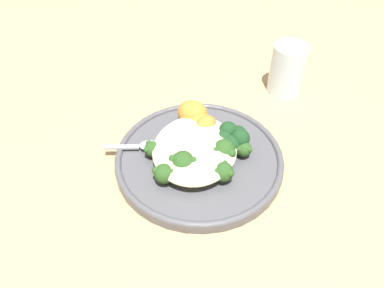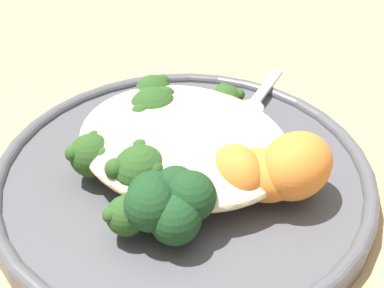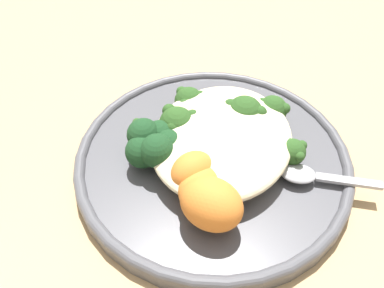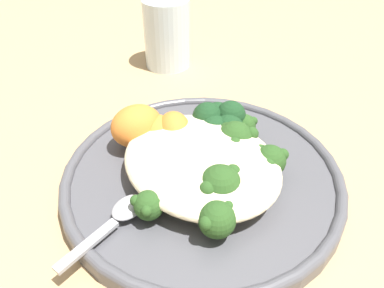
# 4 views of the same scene
# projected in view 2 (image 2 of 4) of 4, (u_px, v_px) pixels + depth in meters

# --- Properties ---
(ground_plane) EXTENTS (4.00, 4.00, 0.00)m
(ground_plane) POSITION_uv_depth(u_px,v_px,m) (164.00, 197.00, 0.42)
(ground_plane) COLOR tan
(plate) EXTENTS (0.30, 0.30, 0.02)m
(plate) POSITION_uv_depth(u_px,v_px,m) (183.00, 176.00, 0.42)
(plate) COLOR #4C4C51
(plate) RESTS_ON ground_plane
(quinoa_mound) EXTENTS (0.17, 0.15, 0.04)m
(quinoa_mound) POSITION_uv_depth(u_px,v_px,m) (184.00, 141.00, 0.41)
(quinoa_mound) COLOR beige
(quinoa_mound) RESTS_ON plate
(broccoli_stalk_0) EXTENTS (0.06, 0.11, 0.03)m
(broccoli_stalk_0) POSITION_uv_depth(u_px,v_px,m) (221.00, 118.00, 0.45)
(broccoli_stalk_0) COLOR #8EB25B
(broccoli_stalk_0) RESTS_ON plate
(broccoli_stalk_1) EXTENTS (0.12, 0.07, 0.03)m
(broccoli_stalk_1) POSITION_uv_depth(u_px,v_px,m) (169.00, 111.00, 0.45)
(broccoli_stalk_1) COLOR #8EB25B
(broccoli_stalk_1) RESTS_ON plate
(broccoli_stalk_2) EXTENTS (0.09, 0.05, 0.04)m
(broccoli_stalk_2) POSITION_uv_depth(u_px,v_px,m) (159.00, 116.00, 0.43)
(broccoli_stalk_2) COLOR #8EB25B
(broccoli_stalk_2) RESTS_ON plate
(broccoli_stalk_3) EXTENTS (0.10, 0.09, 0.03)m
(broccoli_stalk_3) POSITION_uv_depth(u_px,v_px,m) (120.00, 157.00, 0.40)
(broccoli_stalk_3) COLOR #8EB25B
(broccoli_stalk_3) RESTS_ON plate
(broccoli_stalk_4) EXTENTS (0.06, 0.09, 0.04)m
(broccoli_stalk_4) POSITION_uv_depth(u_px,v_px,m) (146.00, 169.00, 0.38)
(broccoli_stalk_4) COLOR #8EB25B
(broccoli_stalk_4) RESTS_ON plate
(broccoli_stalk_5) EXTENTS (0.03, 0.12, 0.03)m
(broccoli_stalk_5) POSITION_uv_depth(u_px,v_px,m) (156.00, 196.00, 0.37)
(broccoli_stalk_5) COLOR #8EB25B
(broccoli_stalk_5) RESTS_ON plate
(sweet_potato_chunk_0) EXTENTS (0.06, 0.05, 0.04)m
(sweet_potato_chunk_0) POSITION_uv_depth(u_px,v_px,m) (262.00, 175.00, 0.38)
(sweet_potato_chunk_0) COLOR orange
(sweet_potato_chunk_0) RESTS_ON plate
(sweet_potato_chunk_1) EXTENTS (0.06, 0.07, 0.05)m
(sweet_potato_chunk_1) POSITION_uv_depth(u_px,v_px,m) (296.00, 166.00, 0.38)
(sweet_potato_chunk_1) COLOR orange
(sweet_potato_chunk_1) RESTS_ON plate
(sweet_potato_chunk_2) EXTENTS (0.06, 0.06, 0.04)m
(sweet_potato_chunk_2) POSITION_uv_depth(u_px,v_px,m) (237.00, 174.00, 0.37)
(sweet_potato_chunk_2) COLOR orange
(sweet_potato_chunk_2) RESTS_ON plate
(kale_tuft) EXTENTS (0.06, 0.06, 0.04)m
(kale_tuft) POSITION_uv_depth(u_px,v_px,m) (169.00, 201.00, 0.35)
(kale_tuft) COLOR #193D1E
(kale_tuft) RESTS_ON plate
(spoon) EXTENTS (0.03, 0.10, 0.01)m
(spoon) POSITION_uv_depth(u_px,v_px,m) (253.00, 105.00, 0.48)
(spoon) COLOR #A3A3A8
(spoon) RESTS_ON plate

